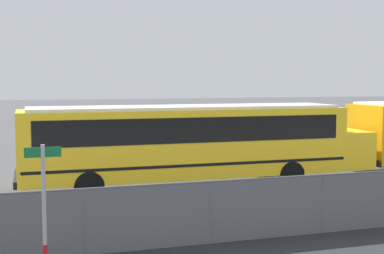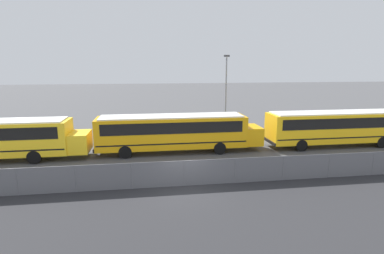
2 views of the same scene
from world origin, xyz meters
The scene contains 6 objects.
ground_plane centered at (0.00, 0.00, 0.00)m, with size 200.00×200.00×0.00m, color #4C4C4F.
road_strip centered at (0.00, -6.00, 0.00)m, with size 142.70×12.00×0.01m.
fence centered at (0.00, 0.00, 0.79)m, with size 108.77×0.07×1.54m.
school_bus_3 centered at (0.14, 7.04, 1.79)m, with size 13.28×2.62×3.00m.
school_bus_4 centered at (14.22, 6.91, 1.79)m, with size 13.28×2.62×3.00m.
light_pole centered at (6.39, 15.33, 4.37)m, with size 0.60×0.24×7.97m.
Camera 2 is at (-1.93, -16.31, 6.91)m, focal length 28.00 mm.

